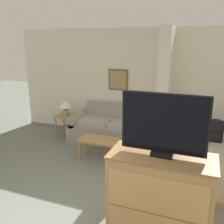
{
  "coord_description": "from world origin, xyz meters",
  "views": [
    {
      "loc": [
        1.4,
        -1.89,
        2.31
      ],
      "look_at": [
        -0.16,
        2.22,
        1.05
      ],
      "focal_mm": 40.0,
      "sensor_mm": 36.0,
      "label": 1
    }
  ],
  "objects_px": {
    "tv": "(164,125)",
    "backpack": "(215,130)",
    "coffee_table": "(99,142)",
    "bed": "(211,157)",
    "couch": "(112,128)",
    "tv_dresser": "(159,199)",
    "table_lamp": "(65,105)"
  },
  "relations": [
    {
      "from": "couch",
      "to": "backpack",
      "type": "relative_size",
      "value": 5.11
    },
    {
      "from": "coffee_table",
      "to": "table_lamp",
      "type": "xyz_separation_m",
      "value": [
        -1.27,
        0.88,
        0.43
      ]
    },
    {
      "from": "coffee_table",
      "to": "bed",
      "type": "relative_size",
      "value": 0.37
    },
    {
      "from": "backpack",
      "to": "tv",
      "type": "bearing_deg",
      "value": -106.63
    },
    {
      "from": "tv_dresser",
      "to": "tv",
      "type": "distance_m",
      "value": 0.9
    },
    {
      "from": "coffee_table",
      "to": "tv_dresser",
      "type": "xyz_separation_m",
      "value": [
        1.5,
        -1.68,
        0.17
      ]
    },
    {
      "from": "tv",
      "to": "backpack",
      "type": "bearing_deg",
      "value": 73.37
    },
    {
      "from": "couch",
      "to": "tv_dresser",
      "type": "distance_m",
      "value": 3.08
    },
    {
      "from": "backpack",
      "to": "table_lamp",
      "type": "bearing_deg",
      "value": 171.25
    },
    {
      "from": "table_lamp",
      "to": "tv_dresser",
      "type": "height_order",
      "value": "tv_dresser"
    },
    {
      "from": "coffee_table",
      "to": "table_lamp",
      "type": "distance_m",
      "value": 1.61
    },
    {
      "from": "table_lamp",
      "to": "backpack",
      "type": "xyz_separation_m",
      "value": [
        3.39,
        -0.52,
        -0.03
      ]
    },
    {
      "from": "tv_dresser",
      "to": "backpack",
      "type": "relative_size",
      "value": 2.98
    },
    {
      "from": "coffee_table",
      "to": "table_lamp",
      "type": "height_order",
      "value": "table_lamp"
    },
    {
      "from": "table_lamp",
      "to": "tv",
      "type": "height_order",
      "value": "tv"
    },
    {
      "from": "coffee_table",
      "to": "tv",
      "type": "height_order",
      "value": "tv"
    },
    {
      "from": "bed",
      "to": "backpack",
      "type": "relative_size",
      "value": 5.48
    },
    {
      "from": "tv_dresser",
      "to": "bed",
      "type": "bearing_deg",
      "value": 73.03
    },
    {
      "from": "bed",
      "to": "backpack",
      "type": "height_order",
      "value": "backpack"
    },
    {
      "from": "coffee_table",
      "to": "tv",
      "type": "bearing_deg",
      "value": -48.24
    },
    {
      "from": "tv",
      "to": "bed",
      "type": "xyz_separation_m",
      "value": [
        0.59,
        1.94,
        -1.15
      ]
    },
    {
      "from": "backpack",
      "to": "tv_dresser",
      "type": "bearing_deg",
      "value": -106.62
    },
    {
      "from": "couch",
      "to": "tv_dresser",
      "type": "relative_size",
      "value": 1.72
    },
    {
      "from": "bed",
      "to": "backpack",
      "type": "bearing_deg",
      "value": 80.05
    },
    {
      "from": "couch",
      "to": "bed",
      "type": "distance_m",
      "value": 2.28
    },
    {
      "from": "tv",
      "to": "bed",
      "type": "bearing_deg",
      "value": 73.02
    },
    {
      "from": "couch",
      "to": "coffee_table",
      "type": "distance_m",
      "value": 0.95
    },
    {
      "from": "couch",
      "to": "tv_dresser",
      "type": "xyz_separation_m",
      "value": [
        1.58,
        -2.63,
        0.22
      ]
    },
    {
      "from": "bed",
      "to": "couch",
      "type": "bearing_deg",
      "value": 162.4
    },
    {
      "from": "coffee_table",
      "to": "tv_dresser",
      "type": "distance_m",
      "value": 2.26
    },
    {
      "from": "table_lamp",
      "to": "backpack",
      "type": "distance_m",
      "value": 3.43
    },
    {
      "from": "couch",
      "to": "coffee_table",
      "type": "height_order",
      "value": "couch"
    }
  ]
}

